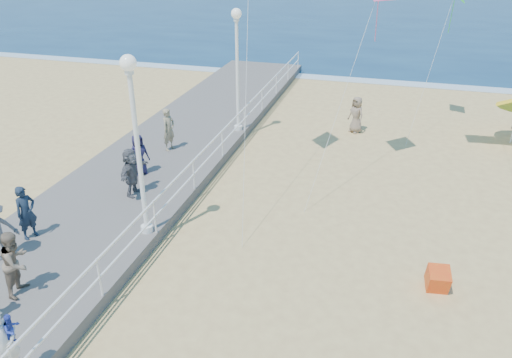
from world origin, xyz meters
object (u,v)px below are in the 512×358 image
(beach_walker_c, at_px, (356,115))
(lamp_post_mid, at_px, (136,130))
(lamp_post_far, at_px, (237,58))
(spectator_4, at_px, (139,155))
(spectator_6, at_px, (169,129))
(spectator_0, at_px, (26,213))
(spectator_5, at_px, (131,172))
(toddler_held, at_px, (12,329))
(woman_holding_toddler, at_px, (3,346))
(spectator_1, at_px, (16,263))
(box_kite, at_px, (437,281))

(beach_walker_c, bearing_deg, lamp_post_mid, -75.43)
(lamp_post_far, height_order, spectator_4, lamp_post_far)
(spectator_6, bearing_deg, spectator_0, -175.35)
(lamp_post_far, height_order, spectator_6, lamp_post_far)
(spectator_4, xyz_separation_m, spectator_5, (0.54, -1.52, 0.06))
(toddler_held, relative_size, spectator_0, 0.43)
(woman_holding_toddler, bearing_deg, spectator_4, 27.48)
(spectator_1, relative_size, spectator_5, 1.02)
(woman_holding_toddler, relative_size, box_kite, 2.90)
(spectator_4, relative_size, box_kite, 2.59)
(spectator_6, relative_size, box_kite, 2.94)
(spectator_1, distance_m, spectator_5, 5.44)
(toddler_held, xyz_separation_m, spectator_6, (-2.12, 11.65, -0.32))
(spectator_6, bearing_deg, spectator_1, -164.60)
(spectator_0, relative_size, beach_walker_c, 0.97)
(lamp_post_far, bearing_deg, spectator_1, -97.91)
(spectator_0, relative_size, spectator_4, 1.06)
(woman_holding_toddler, xyz_separation_m, box_kite, (8.42, 5.82, -0.97))
(lamp_post_mid, relative_size, spectator_0, 3.21)
(lamp_post_far, height_order, beach_walker_c, lamp_post_far)
(beach_walker_c, bearing_deg, spectator_1, -76.04)
(lamp_post_far, distance_m, spectator_6, 4.31)
(spectator_6, bearing_deg, box_kite, -106.32)
(woman_holding_toddler, distance_m, toddler_held, 0.40)
(lamp_post_mid, relative_size, box_kite, 8.87)
(spectator_6, bearing_deg, lamp_post_mid, -147.90)
(spectator_0, distance_m, box_kite, 11.63)
(spectator_0, height_order, box_kite, spectator_0)
(lamp_post_mid, height_order, toddler_held, lamp_post_mid)
(woman_holding_toddler, height_order, spectator_6, spectator_6)
(toddler_held, bearing_deg, spectator_1, 54.27)
(spectator_0, bearing_deg, spectator_1, -127.76)
(lamp_post_far, bearing_deg, box_kite, -46.93)
(toddler_held, height_order, spectator_0, spectator_0)
(spectator_4, xyz_separation_m, beach_walker_c, (7.17, 7.67, -0.32))
(lamp_post_mid, bearing_deg, lamp_post_far, 90.00)
(box_kite, bearing_deg, woman_holding_toddler, -152.68)
(toddler_held, distance_m, box_kite, 10.11)
(toddler_held, height_order, spectator_4, toddler_held)
(lamp_post_mid, relative_size, beach_walker_c, 3.11)
(woman_holding_toddler, relative_size, beach_walker_c, 1.02)
(toddler_held, xyz_separation_m, spectator_4, (-2.18, 9.20, -0.43))
(woman_holding_toddler, height_order, box_kite, woman_holding_toddler)
(woman_holding_toddler, height_order, spectator_4, woman_holding_toddler)
(toddler_held, height_order, beach_walker_c, toddler_held)
(woman_holding_toddler, distance_m, spectator_1, 2.92)
(toddler_held, relative_size, box_kite, 1.19)
(lamp_post_mid, distance_m, spectator_0, 4.17)
(woman_holding_toddler, bearing_deg, spectator_1, 50.12)
(spectator_0, xyz_separation_m, spectator_6, (1.14, 7.24, 0.05))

